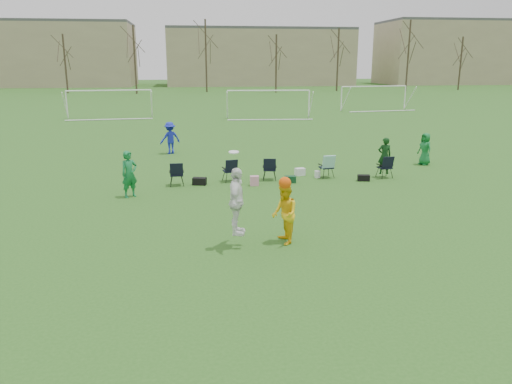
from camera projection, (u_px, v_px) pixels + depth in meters
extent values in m
plane|color=#28591B|center=(307.00, 249.00, 13.43)|extent=(260.00, 260.00, 0.00)
imported|color=#147339|center=(129.00, 174.00, 18.40)|extent=(0.76, 0.71, 1.74)
imported|color=#1723AC|center=(170.00, 138.00, 27.13)|extent=(1.28, 1.05, 1.73)
imported|color=#126A2E|center=(425.00, 149.00, 24.24)|extent=(0.72, 0.88, 1.56)
imported|color=white|center=(237.00, 202.00, 13.28)|extent=(0.67, 1.14, 1.83)
imported|color=yellow|center=(284.00, 214.00, 13.70)|extent=(0.71, 0.87, 1.69)
sphere|color=#E04E0B|center=(285.00, 183.00, 13.47)|extent=(0.34, 0.34, 0.34)
cylinder|color=white|center=(234.00, 152.00, 12.83)|extent=(0.27, 0.27, 0.06)
imported|color=#0E3512|center=(385.00, 156.00, 21.57)|extent=(0.62, 0.44, 1.60)
cube|color=black|center=(200.00, 181.00, 20.41)|extent=(0.61, 0.43, 0.30)
cube|color=pink|center=(254.00, 181.00, 20.27)|extent=(0.36, 0.23, 0.40)
cube|color=#103B20|center=(290.00, 179.00, 20.79)|extent=(0.47, 0.32, 0.28)
cube|color=white|center=(300.00, 172.00, 22.11)|extent=(0.47, 0.38, 0.32)
cylinder|color=silver|center=(317.00, 174.00, 21.66)|extent=(0.26, 0.26, 0.30)
cube|color=black|center=(364.00, 178.00, 21.08)|extent=(0.54, 0.36, 0.26)
cube|color=black|center=(177.00, 174.00, 20.24)|extent=(0.62, 0.62, 0.96)
cube|color=black|center=(230.00, 170.00, 20.93)|extent=(0.71, 0.71, 0.96)
cube|color=black|center=(270.00, 169.00, 21.20)|extent=(0.69, 0.69, 0.96)
cube|color=black|center=(326.00, 167.00, 21.62)|extent=(0.69, 0.69, 0.96)
cube|color=black|center=(385.00, 167.00, 21.60)|extent=(0.69, 0.69, 0.96)
cylinder|color=white|center=(67.00, 105.00, 43.67)|extent=(0.12, 0.12, 2.40)
cylinder|color=white|center=(152.00, 103.00, 45.21)|extent=(0.12, 0.12, 2.40)
cylinder|color=white|center=(109.00, 90.00, 44.13)|extent=(7.28, 0.76, 0.12)
cylinder|color=white|center=(227.00, 104.00, 44.09)|extent=(0.12, 0.12, 2.40)
cylinder|color=white|center=(309.00, 104.00, 44.53)|extent=(0.12, 0.12, 2.40)
cylinder|color=white|center=(268.00, 91.00, 44.01)|extent=(7.29, 0.63, 0.12)
cylinder|color=white|center=(341.00, 99.00, 50.65)|extent=(0.12, 0.12, 2.40)
cylinder|color=white|center=(405.00, 98.00, 52.55)|extent=(0.12, 0.12, 2.40)
cylinder|color=white|center=(374.00, 86.00, 51.29)|extent=(7.25, 1.13, 0.12)
cylinder|color=#382B21|center=(65.00, 64.00, 78.01)|extent=(0.28, 0.28, 9.00)
cylinder|color=#382B21|center=(135.00, 60.00, 76.39)|extent=(0.28, 0.28, 10.20)
cylinder|color=#382B21|center=(206.00, 56.00, 80.52)|extent=(0.28, 0.28, 11.40)
cylinder|color=#382B21|center=(276.00, 64.00, 79.36)|extent=(0.28, 0.28, 9.00)
cylinder|color=#382B21|center=(338.00, 60.00, 83.49)|extent=(0.28, 0.28, 10.20)
cylinder|color=#382B21|center=(408.00, 56.00, 81.87)|extent=(0.28, 0.28, 11.40)
cylinder|color=#382B21|center=(461.00, 64.00, 86.45)|extent=(0.28, 0.28, 9.00)
cube|color=tan|center=(26.00, 56.00, 99.46)|extent=(42.00, 16.00, 12.00)
cube|color=tan|center=(259.00, 58.00, 105.60)|extent=(38.00, 16.00, 11.00)
cube|color=tan|center=(450.00, 54.00, 110.84)|extent=(30.00, 16.00, 13.00)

